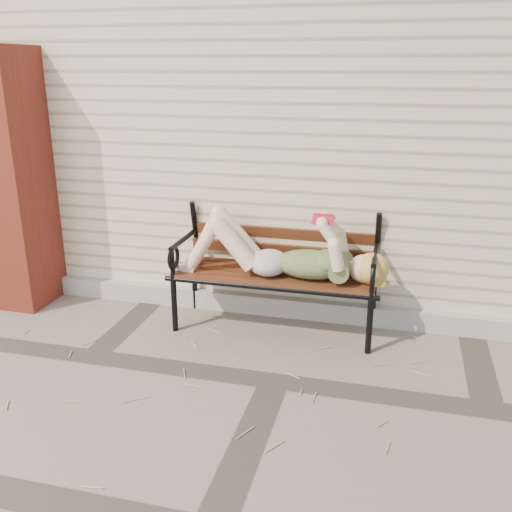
# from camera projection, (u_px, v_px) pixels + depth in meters

# --- Properties ---
(ground) EXTENTS (80.00, 80.00, 0.00)m
(ground) POSITION_uv_depth(u_px,v_px,m) (275.00, 381.00, 3.54)
(ground) COLOR #746659
(ground) RESTS_ON ground
(house_wall) EXTENTS (8.00, 4.00, 3.00)m
(house_wall) POSITION_uv_depth(u_px,v_px,m) (340.00, 101.00, 5.81)
(house_wall) COLOR beige
(house_wall) RESTS_ON ground
(foundation_strip) EXTENTS (8.00, 0.10, 0.15)m
(foundation_strip) POSITION_uv_depth(u_px,v_px,m) (302.00, 308.00, 4.40)
(foundation_strip) COLOR #AEAB9D
(foundation_strip) RESTS_ON ground
(brick_pillar) EXTENTS (0.50, 0.50, 2.00)m
(brick_pillar) POSITION_uv_depth(u_px,v_px,m) (9.00, 181.00, 4.44)
(brick_pillar) COLOR #B13C27
(brick_pillar) RESTS_ON ground
(garden_bench) EXTENTS (1.59, 0.63, 1.03)m
(garden_bench) POSITION_uv_depth(u_px,v_px,m) (278.00, 251.00, 4.15)
(garden_bench) COLOR black
(garden_bench) RESTS_ON ground
(reading_woman) EXTENTS (1.50, 0.34, 0.47)m
(reading_woman) POSITION_uv_depth(u_px,v_px,m) (276.00, 252.00, 4.02)
(reading_woman) COLOR #0A374B
(reading_woman) RESTS_ON ground
(straw_scatter) EXTENTS (2.90, 1.60, 0.01)m
(straw_scatter) POSITION_uv_depth(u_px,v_px,m) (211.00, 398.00, 3.35)
(straw_scatter) COLOR tan
(straw_scatter) RESTS_ON ground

